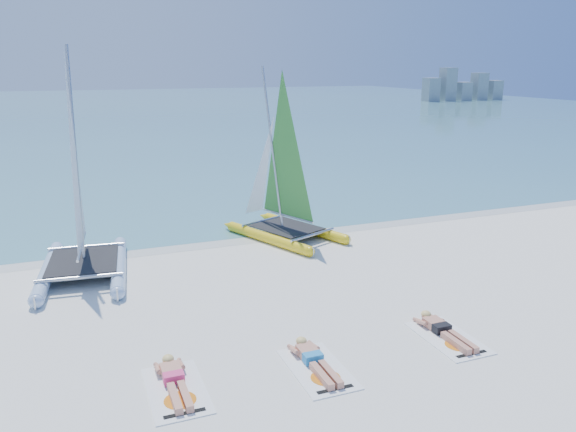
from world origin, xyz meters
The scene contains 12 objects.
ground centered at (0.00, 0.00, 0.00)m, with size 140.00×140.00×0.00m, color silver.
sea centered at (0.00, 63.00, 0.01)m, with size 140.00×115.00×0.01m, color #69AFAB.
wet_sand_strip centered at (0.00, 5.50, 0.00)m, with size 140.00×1.40×0.01m, color silver.
distant_skyline centered at (53.71, 62.00, 1.94)m, with size 14.00×2.00×5.00m.
catamaran_blue centered at (-4.04, 3.98, 1.88)m, with size 2.68×4.83×6.31m.
catamaran_yellow centered at (2.18, 5.41, 1.80)m, with size 3.46×4.64×5.72m.
towel_a centered at (-2.74, -2.73, 0.01)m, with size 1.00×1.85×0.02m, color white.
sunbather_a centered at (-2.74, -2.54, 0.12)m, with size 0.37×1.73×0.26m.
towel_b centered at (-0.11, -2.99, 0.01)m, with size 1.00×1.85×0.02m, color white.
sunbather_b centered at (-0.11, -2.80, 0.12)m, with size 0.37×1.73×0.26m.
towel_c centered at (2.96, -2.85, 0.01)m, with size 1.00×1.85×0.02m, color white.
sunbather_c centered at (2.96, -2.65, 0.12)m, with size 0.37×1.73×0.26m.
Camera 1 is at (-4.08, -11.61, 5.59)m, focal length 35.00 mm.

